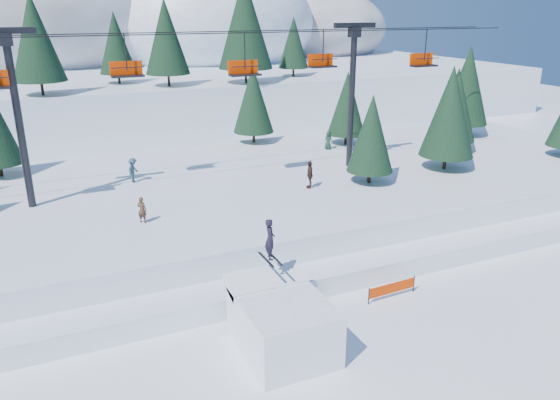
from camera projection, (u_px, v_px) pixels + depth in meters
name	position (u px, v px, depth m)	size (l,w,h in m)	color
ground	(297.00, 377.00, 21.57)	(160.00, 160.00, 0.00)	white
mid_shelf	(181.00, 205.00, 36.64)	(70.00, 22.00, 2.50)	white
berm	(230.00, 278.00, 28.27)	(70.00, 6.00, 1.10)	white
mountain_ridge	(48.00, 37.00, 79.49)	(119.00, 60.70, 26.46)	white
jump_kicker	(282.00, 322.00, 22.90)	(3.50, 4.78, 5.42)	white
chairlift	(198.00, 82.00, 34.61)	(46.00, 3.21, 10.28)	black
conifer_stand	(136.00, 123.00, 34.24)	(63.36, 18.05, 9.96)	black
distant_skiers	(165.00, 179.00, 35.15)	(28.70, 10.91, 1.81)	#21213A
banner_near	(392.00, 288.00, 27.24)	(2.86, 0.19, 0.90)	black
banner_far	(382.00, 272.00, 28.91)	(2.85, 0.28, 0.90)	black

